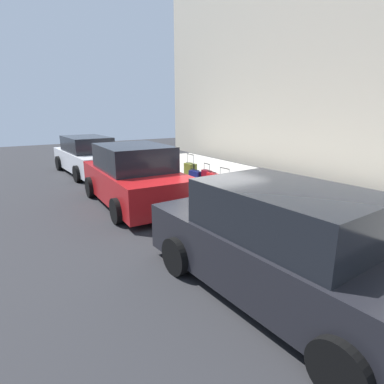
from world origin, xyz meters
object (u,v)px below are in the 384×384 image
object	(u,v)px
suitcase_black_6	(234,189)
parked_car_charcoal_0	(283,248)
suitcase_maroon_2	(285,206)
suitcase_olive_11	(190,173)
bollard_post	(165,167)
parked_car_red_1	(134,177)
suitcase_navy_3	(272,202)
suitcase_teal_7	(224,186)
parked_car_white_2	(88,156)
suitcase_olive_4	(259,199)
fire_hydrant	(176,168)
suitcase_red_1	(306,211)
suitcase_navy_10	(195,179)
suitcase_red_8	(213,183)
suitcase_teal_0	(325,216)
suitcase_maroon_9	(207,180)
suitcase_silver_5	(247,193)

from	to	relation	value
suitcase_black_6	parked_car_charcoal_0	size ratio (longest dim) A/B	0.16
suitcase_maroon_2	suitcase_olive_11	world-z (taller)	suitcase_olive_11
bollard_post	parked_car_red_1	size ratio (longest dim) A/B	0.17
suitcase_navy_3	suitcase_teal_7	size ratio (longest dim) A/B	1.09
parked_car_white_2	suitcase_maroon_2	bearing A→B (deg)	-165.54
suitcase_olive_4	fire_hydrant	distance (m)	4.37
suitcase_red_1	suitcase_olive_11	bearing A→B (deg)	-0.42
suitcase_black_6	suitcase_navy_10	size ratio (longest dim) A/B	1.22
suitcase_red_8	suitcase_black_6	bearing A→B (deg)	-179.25
suitcase_olive_4	parked_car_white_2	world-z (taller)	parked_car_white_2
suitcase_maroon_2	suitcase_teal_7	xyz separation A→B (m)	(2.45, -0.12, -0.05)
suitcase_teal_0	suitcase_olive_11	distance (m)	5.42
suitcase_teal_0	suitcase_black_6	world-z (taller)	suitcase_teal_0
bollard_post	suitcase_maroon_2	bearing A→B (deg)	-179.15
suitcase_maroon_2	suitcase_navy_3	xyz separation A→B (m)	(0.49, -0.09, -0.04)
bollard_post	parked_car_charcoal_0	distance (m)	8.23
suitcase_navy_3	parked_car_charcoal_0	world-z (taller)	parked_car_charcoal_0
suitcase_olive_4	parked_car_red_1	distance (m)	3.57
suitcase_red_1	parked_car_white_2	world-z (taller)	parked_car_white_2
suitcase_red_1	bollard_post	xyz separation A→B (m)	(6.45, 0.19, 0.03)
suitcase_navy_10	suitcase_olive_11	size ratio (longest dim) A/B	0.58
suitcase_navy_3	suitcase_maroon_9	xyz separation A→B (m)	(2.91, -0.04, 0.00)
suitcase_black_6	parked_car_red_1	size ratio (longest dim) A/B	0.16
suitcase_red_8	parked_car_charcoal_0	size ratio (longest dim) A/B	0.15
parked_car_charcoal_0	parked_car_white_2	xyz separation A→B (m)	(10.86, -0.00, -0.04)
suitcase_maroon_2	bollard_post	distance (m)	5.94
suitcase_red_1	suitcase_navy_10	distance (m)	4.40
suitcase_red_1	suitcase_silver_5	distance (m)	1.91
suitcase_maroon_9	fire_hydrant	size ratio (longest dim) A/B	1.14
suitcase_teal_0	fire_hydrant	xyz separation A→B (m)	(6.31, 0.04, 0.03)
suitcase_maroon_2	parked_car_red_1	world-z (taller)	parked_car_red_1
suitcase_red_1	suitcase_teal_7	bearing A→B (deg)	-0.24
suitcase_silver_5	suitcase_black_6	bearing A→B (deg)	1.35
suitcase_navy_3	parked_car_red_1	bearing A→B (deg)	37.59
suitcase_silver_5	suitcase_maroon_2	bearing A→B (deg)	177.35
suitcase_maroon_9	fire_hydrant	xyz separation A→B (m)	(1.91, 0.07, 0.08)
suitcase_navy_3	bollard_post	distance (m)	5.46
suitcase_silver_5	suitcase_olive_4	bearing A→B (deg)	-176.84
suitcase_teal_0	suitcase_red_8	xyz separation A→B (m)	(3.94, 0.06, -0.05)
parked_car_charcoal_0	suitcase_black_6	bearing A→B (deg)	-31.05
suitcase_red_1	suitcase_olive_4	size ratio (longest dim) A/B	0.97
parked_car_white_2	suitcase_black_6	bearing A→B (deg)	-161.42
suitcase_teal_0	suitcase_red_1	size ratio (longest dim) A/B	1.06
suitcase_teal_0	suitcase_navy_10	xyz separation A→B (m)	(4.88, 0.10, -0.09)
suitcase_silver_5	parked_car_white_2	size ratio (longest dim) A/B	0.19
suitcase_teal_7	suitcase_navy_3	bearing A→B (deg)	179.17
suitcase_red_1	parked_car_charcoal_0	size ratio (longest dim) A/B	0.16
suitcase_black_6	fire_hydrant	size ratio (longest dim) A/B	0.97
suitcase_navy_10	parked_car_white_2	xyz separation A→B (m)	(4.99, 2.29, 0.33)
suitcase_teal_7	bollard_post	distance (m)	3.50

